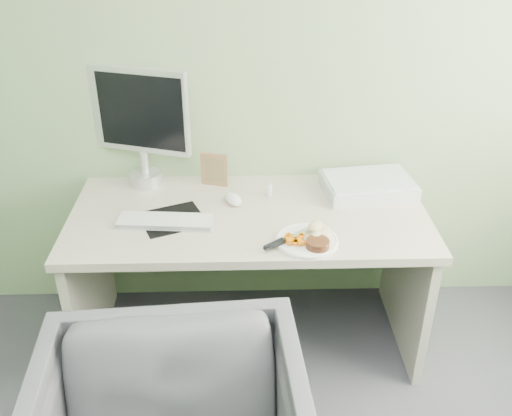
{
  "coord_description": "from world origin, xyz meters",
  "views": [
    {
      "loc": [
        -0.03,
        -0.58,
        2.02
      ],
      "look_at": [
        0.03,
        1.5,
        0.83
      ],
      "focal_mm": 40.0,
      "sensor_mm": 36.0,
      "label": 1
    }
  ],
  "objects_px": {
    "plate": "(307,241)",
    "scanner": "(368,186)",
    "monitor": "(141,121)",
    "desk": "(249,247)"
  },
  "relations": [
    {
      "from": "desk",
      "to": "monitor",
      "type": "height_order",
      "value": "monitor"
    },
    {
      "from": "monitor",
      "to": "scanner",
      "type": "bearing_deg",
      "value": 10.82
    },
    {
      "from": "desk",
      "to": "scanner",
      "type": "distance_m",
      "value": 0.64
    },
    {
      "from": "scanner",
      "to": "monitor",
      "type": "xyz_separation_m",
      "value": [
        -1.07,
        0.13,
        0.29
      ]
    },
    {
      "from": "plate",
      "to": "scanner",
      "type": "xyz_separation_m",
      "value": [
        0.34,
        0.43,
        0.03
      ]
    },
    {
      "from": "plate",
      "to": "scanner",
      "type": "height_order",
      "value": "scanner"
    },
    {
      "from": "plate",
      "to": "monitor",
      "type": "distance_m",
      "value": 0.97
    },
    {
      "from": "desk",
      "to": "scanner",
      "type": "xyz_separation_m",
      "value": [
        0.57,
        0.18,
        0.22
      ]
    },
    {
      "from": "desk",
      "to": "monitor",
      "type": "xyz_separation_m",
      "value": [
        -0.5,
        0.32,
        0.51
      ]
    },
    {
      "from": "plate",
      "to": "monitor",
      "type": "relative_size",
      "value": 0.45
    }
  ]
}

